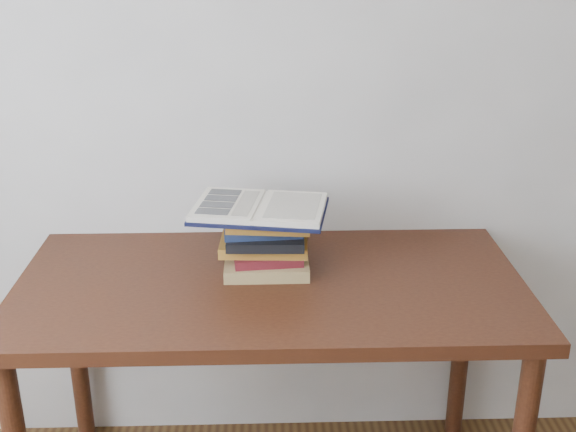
{
  "coord_description": "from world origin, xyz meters",
  "views": [
    {
      "loc": [
        0.1,
        -0.5,
        1.74
      ],
      "look_at": [
        0.16,
        1.41,
        0.98
      ],
      "focal_mm": 45.0,
      "sensor_mm": 36.0,
      "label": 1
    }
  ],
  "objects": [
    {
      "name": "room_shell",
      "position": [
        -0.08,
        0.01,
        1.63
      ],
      "size": [
        3.54,
        3.54,
        2.62
      ],
      "color": "silver",
      "rests_on": "ground"
    },
    {
      "name": "desk",
      "position": [
        0.11,
        1.38,
        0.69
      ],
      "size": [
        1.48,
        0.74,
        0.79
      ],
      "color": "#402010",
      "rests_on": "ground"
    },
    {
      "name": "book_stack",
      "position": [
        0.1,
        1.45,
        0.88
      ],
      "size": [
        0.28,
        0.2,
        0.18
      ],
      "color": "olive",
      "rests_on": "desk"
    },
    {
      "name": "open_book",
      "position": [
        0.08,
        1.47,
        0.98
      ],
      "size": [
        0.42,
        0.33,
        0.03
      ],
      "rotation": [
        0.0,
        0.0,
        -0.17
      ],
      "color": "black",
      "rests_on": "book_stack"
    }
  ]
}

